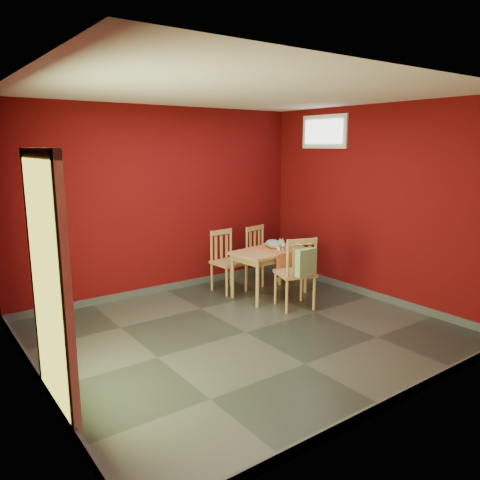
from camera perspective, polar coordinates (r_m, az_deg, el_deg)
ground at (r=5.57m, az=0.66°, el=-11.19°), size 4.50×4.50×0.00m
room_shell at (r=5.55m, az=0.66°, el=-10.72°), size 4.50×4.50×4.50m
doorway at (r=3.95m, az=-22.44°, el=-4.42°), size 0.06×1.01×2.13m
window at (r=7.37m, az=10.20°, el=12.87°), size 0.05×0.90×0.50m
outlet_plate at (r=7.91m, az=1.35°, el=-2.03°), size 0.08×0.02×0.12m
dining_table at (r=6.73m, az=3.67°, el=-1.93°), size 1.13×0.72×0.67m
table_runner at (r=6.64m, az=4.25°, el=-1.80°), size 0.35×0.66×0.32m
chair_far_left at (r=6.98m, az=-1.59°, el=-2.47°), size 0.45×0.45×0.91m
chair_far_right at (r=7.44m, az=2.55°, el=-1.70°), size 0.47×0.47×0.89m
chair_near at (r=6.26m, az=6.89°, el=-3.87°), size 0.58×0.58×0.98m
tote_bag at (r=6.02m, az=8.04°, el=-2.68°), size 0.30×0.18×0.42m
cat at (r=6.78m, az=4.17°, el=-0.29°), size 0.20×0.38×0.19m
picture_frame at (r=7.84m, az=7.62°, el=-3.06°), size 0.16×0.40×0.39m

